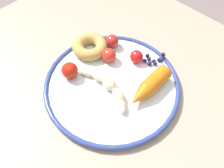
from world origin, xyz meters
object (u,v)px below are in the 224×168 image
tomato_near (112,41)px  dining_table (110,122)px  banana (107,85)px  tomato_mid (70,70)px  tomato_far (109,55)px  blueberry_pile (155,60)px  tomato_extra (136,57)px  donut (90,47)px  carrot_orange (149,87)px  plate (112,85)px

tomato_near → dining_table: bearing=-47.2°
banana → tomato_mid: tomato_mid is taller
tomato_near → tomato_far: tomato_far is taller
blueberry_pile → tomato_near: tomato_near is taller
tomato_extra → blueberry_pile: bearing=38.9°
donut → blueberry_pile: donut is taller
donut → tomato_mid: bearing=-73.0°
carrot_orange → blueberry_pile: size_ratio=1.96×
dining_table → donut: bearing=152.2°
banana → carrot_orange: bearing=39.3°
dining_table → banana: size_ratio=6.05×
dining_table → tomato_far: tomato_far is taller
plate → tomato_mid: 0.11m
donut → dining_table: bearing=-27.8°
tomato_mid → tomato_extra: 0.18m
dining_table → tomato_extra: bearing=107.2°
plate → donut: donut is taller
tomato_far → banana: bearing=-48.2°
blueberry_pile → tomato_extra: bearing=-141.1°
plate → tomato_near: size_ratio=9.39×
blueberry_pile → plate: bearing=-103.5°
donut → plate: bearing=-17.6°
blueberry_pile → carrot_orange: bearing=-60.8°
tomato_near → plate: bearing=-45.7°
banana → donut: bearing=155.4°
tomato_far → tomato_near: bearing=125.9°
banana → tomato_mid: (-0.09, -0.04, 0.01)m
tomato_near → tomato_extra: 0.08m
tomato_near → tomato_far: (0.03, -0.04, 0.00)m
plate → tomato_far: 0.08m
banana → tomato_far: 0.09m
tomato_mid → tomato_near: bearing=89.2°
carrot_orange → tomato_far: (-0.14, 0.01, -0.00)m
carrot_orange → tomato_mid: 0.20m
plate → tomato_extra: (-0.01, 0.10, 0.02)m
banana → tomato_far: bearing=131.8°
dining_table → tomato_near: bearing=132.8°
tomato_near → tomato_far: 0.05m
carrot_orange → dining_table: bearing=-113.9°
dining_table → donut: donut is taller
plate → banana: bearing=-88.4°
dining_table → plate: size_ratio=3.06×
tomato_far → tomato_extra: 0.07m
dining_table → plate: bearing=129.4°
donut → tomato_far: bearing=11.3°
donut → tomato_near: size_ratio=2.65×
carrot_orange → plate: bearing=-149.5°
dining_table → tomato_extra: (-0.04, 0.14, 0.11)m
tomato_near → carrot_orange: bearing=-15.8°
tomato_extra → carrot_orange: bearing=-31.9°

